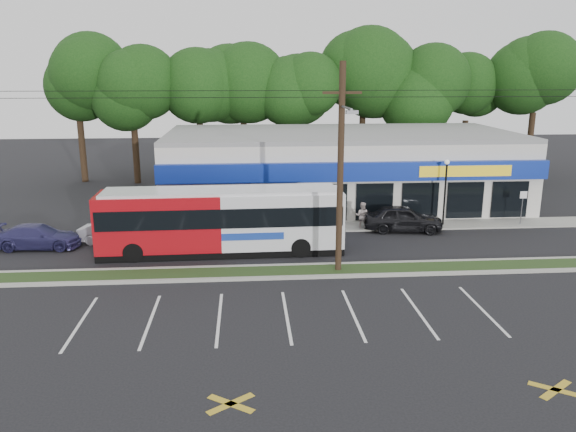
% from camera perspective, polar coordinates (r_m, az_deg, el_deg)
% --- Properties ---
extents(ground, '(120.00, 120.00, 0.00)m').
position_cam_1_polar(ground, '(26.56, -0.99, -6.56)').
color(ground, black).
rests_on(ground, ground).
extents(grass_strip, '(40.00, 1.60, 0.12)m').
position_cam_1_polar(grass_strip, '(27.47, -1.11, -5.70)').
color(grass_strip, '#263515').
rests_on(grass_strip, ground).
extents(curb_south, '(40.00, 0.25, 0.14)m').
position_cam_1_polar(curb_south, '(26.67, -1.01, -6.31)').
color(curb_south, '#9E9E93').
rests_on(curb_south, ground).
extents(curb_north, '(40.00, 0.25, 0.14)m').
position_cam_1_polar(curb_north, '(28.27, -1.21, -5.09)').
color(curb_north, '#9E9E93').
rests_on(curb_north, ground).
extents(sidewalk, '(32.00, 2.20, 0.10)m').
position_cam_1_polar(sidewalk, '(35.64, 6.20, -1.05)').
color(sidewalk, '#9E9E93').
rests_on(sidewalk, ground).
extents(strip_mall, '(25.00, 12.55, 5.30)m').
position_cam_1_polar(strip_mall, '(41.82, 5.27, 4.94)').
color(strip_mall, silver).
rests_on(strip_mall, ground).
extents(utility_pole, '(50.00, 2.77, 10.00)m').
position_cam_1_polar(utility_pole, '(26.35, 5.03, 5.43)').
color(utility_pole, black).
rests_on(utility_pole, ground).
extents(lamp_post, '(0.30, 0.30, 4.25)m').
position_cam_1_polar(lamp_post, '(36.43, 15.71, 3.07)').
color(lamp_post, black).
rests_on(lamp_post, ground).
extents(sign_post, '(0.45, 0.10, 2.23)m').
position_cam_1_polar(sign_post, '(38.44, 22.74, 1.35)').
color(sign_post, '#59595E').
rests_on(sign_post, ground).
extents(tree_line, '(46.76, 6.76, 11.83)m').
position_cam_1_polar(tree_line, '(51.05, 1.81, 13.21)').
color(tree_line, black).
rests_on(tree_line, ground).
extents(metrobus, '(13.05, 3.02, 3.49)m').
position_cam_1_polar(metrobus, '(30.27, -6.75, -0.33)').
color(metrobus, '#A40C14').
rests_on(metrobus, ground).
extents(car_dark, '(4.98, 2.58, 1.62)m').
position_cam_1_polar(car_dark, '(35.11, 11.62, -0.22)').
color(car_dark, black).
rests_on(car_dark, ground).
extents(car_silver, '(4.06, 2.01, 1.28)m').
position_cam_1_polar(car_silver, '(33.51, -17.25, -1.59)').
color(car_silver, '#A2A2A9').
rests_on(car_silver, ground).
extents(car_blue, '(4.65, 2.01, 1.33)m').
position_cam_1_polar(car_blue, '(34.05, -24.06, -1.91)').
color(car_blue, navy).
rests_on(car_blue, ground).
extents(pedestrian_a, '(0.73, 0.70, 1.68)m').
position_cam_1_polar(pedestrian_a, '(33.06, 4.31, -0.81)').
color(pedestrian_a, beige).
rests_on(pedestrian_a, ground).
extents(pedestrian_b, '(1.02, 0.92, 1.72)m').
position_cam_1_polar(pedestrian_b, '(35.09, 7.53, 0.04)').
color(pedestrian_b, beige).
rests_on(pedestrian_b, ground).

